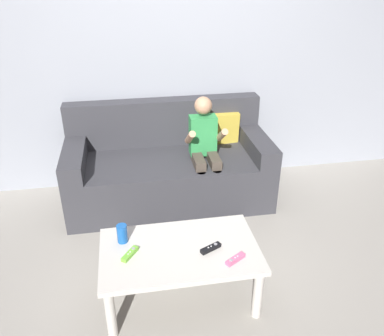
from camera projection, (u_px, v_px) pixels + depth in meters
ground_plane at (208, 285)px, 2.71m from camera, size 9.63×9.63×0.00m
wall_back at (174, 52)px, 3.51m from camera, size 4.81×0.05×2.50m
couch at (169, 167)px, 3.59m from camera, size 1.77×0.80×0.86m
person_seated_on_couch at (205, 147)px, 3.36m from camera, size 0.32×0.39×0.98m
coffee_table at (180, 256)px, 2.48m from camera, size 0.98×0.59×0.39m
game_remote_lime_near_edge at (130, 254)px, 2.39m from camera, size 0.11×0.13×0.03m
game_remote_black_center at (211, 248)px, 2.44m from camera, size 0.14×0.09×0.03m
game_remote_pink_far_corner at (235, 259)px, 2.35m from camera, size 0.14×0.10×0.03m
soda_can at (122, 234)px, 2.49m from camera, size 0.07×0.07×0.12m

